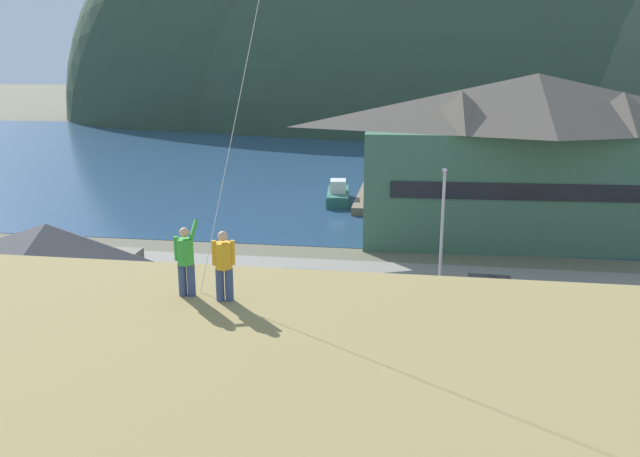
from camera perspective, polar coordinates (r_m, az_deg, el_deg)
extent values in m
plane|color=#66604C|center=(26.82, -0.20, -12.75)|extent=(600.00, 600.00, 0.00)
cube|color=gray|center=(31.28, 1.23, -8.48)|extent=(40.00, 20.00, 0.10)
cube|color=navy|center=(84.49, 6.15, 6.27)|extent=(360.00, 84.00, 0.03)
ellipsoid|color=#334733|center=(149.14, -6.24, 9.93)|extent=(81.96, 67.59, 93.95)
ellipsoid|color=#334733|center=(134.69, 11.80, 9.20)|extent=(129.89, 67.56, 82.73)
ellipsoid|color=#42513D|center=(135.25, 19.29, 8.71)|extent=(87.18, 48.75, 66.09)
cube|color=#38604C|center=(47.02, 18.19, 3.65)|extent=(23.27, 9.51, 7.83)
cube|color=black|center=(42.92, 19.39, 3.07)|extent=(19.42, 1.09, 1.10)
pyramid|color=#60564C|center=(46.32, 18.77, 10.68)|extent=(24.69, 10.42, 3.75)
pyramid|color=#60564C|center=(44.06, 12.50, 10.23)|extent=(4.82, 4.82, 2.63)
pyramid|color=#60564C|center=(46.38, 25.39, 9.38)|extent=(4.82, 4.82, 2.63)
cube|color=#756B5B|center=(33.75, -22.78, -5.16)|extent=(7.57, 5.50, 3.11)
pyramid|color=#47474C|center=(33.04, -23.20, -1.14)|extent=(8.18, 6.04, 1.82)
cube|color=black|center=(31.80, -24.96, -7.51)|extent=(1.10, 0.10, 2.17)
cube|color=#70604C|center=(58.07, 4.97, 2.75)|extent=(3.20, 11.88, 0.70)
cube|color=#23564C|center=(57.46, 1.62, 2.78)|extent=(2.59, 6.29, 0.90)
cube|color=#33665B|center=(57.35, 1.63, 3.29)|extent=(2.52, 6.10, 0.16)
cube|color=silver|center=(56.78, 1.62, 3.82)|extent=(1.56, 1.97, 1.10)
cube|color=#A8A399|center=(57.27, 8.47, 2.58)|extent=(2.78, 7.57, 0.90)
cube|color=#B7B2A8|center=(57.16, 8.49, 3.10)|extent=(2.70, 7.34, 0.16)
cube|color=silver|center=(56.49, 8.48, 3.61)|extent=(1.79, 2.32, 1.10)
cube|color=slate|center=(28.56, -12.28, -9.50)|extent=(4.34, 2.14, 0.80)
cube|color=#5B5B5F|center=(28.20, -12.08, -8.15)|extent=(2.23, 1.77, 0.70)
cube|color=black|center=(28.21, -12.08, -8.21)|extent=(2.27, 1.80, 0.32)
cylinder|color=black|center=(30.04, -13.86, -9.18)|extent=(0.66, 0.27, 0.64)
cylinder|color=black|center=(28.58, -15.55, -10.58)|extent=(0.66, 0.27, 0.64)
cylinder|color=black|center=(28.96, -8.97, -9.85)|extent=(0.66, 0.27, 0.64)
cylinder|color=black|center=(27.44, -10.44, -11.37)|extent=(0.66, 0.27, 0.64)
cube|color=black|center=(33.09, 14.57, -6.20)|extent=(4.27, 1.96, 0.80)
cube|color=black|center=(32.84, 14.91, -4.99)|extent=(2.16, 1.68, 0.70)
cube|color=black|center=(32.85, 14.91, -5.05)|extent=(2.20, 1.71, 0.32)
cylinder|color=black|center=(34.01, 12.13, -6.19)|extent=(0.65, 0.24, 0.64)
cylinder|color=black|center=(32.30, 12.18, -7.34)|extent=(0.65, 0.24, 0.64)
cylinder|color=black|center=(34.21, 16.73, -6.37)|extent=(0.65, 0.24, 0.64)
cylinder|color=black|center=(32.51, 17.03, -7.53)|extent=(0.65, 0.24, 0.64)
cube|color=black|center=(33.46, -11.78, -5.79)|extent=(4.36, 2.20, 0.80)
cube|color=black|center=(33.25, -12.10, -4.57)|extent=(2.25, 1.80, 0.70)
cube|color=black|center=(33.26, -12.10, -4.63)|extent=(2.29, 1.83, 0.32)
cylinder|color=black|center=(32.45, -9.81, -7.11)|extent=(0.66, 0.28, 0.64)
cylinder|color=black|center=(34.12, -9.13, -5.97)|extent=(0.66, 0.28, 0.64)
cylinder|color=black|center=(33.16, -14.44, -6.89)|extent=(0.66, 0.28, 0.64)
cylinder|color=black|center=(34.79, -13.56, -5.79)|extent=(0.66, 0.28, 0.64)
cube|color=#9EA3A8|center=(33.00, -1.63, -5.77)|extent=(4.27, 1.97, 0.80)
cube|color=gray|center=(32.76, -1.90, -4.53)|extent=(2.17, 1.69, 0.70)
cube|color=black|center=(32.77, -1.90, -4.59)|extent=(2.21, 1.72, 0.32)
cylinder|color=black|center=(32.14, 0.57, -7.10)|extent=(0.65, 0.25, 0.64)
cylinder|color=black|center=(33.84, 0.89, -5.95)|extent=(0.65, 0.25, 0.64)
cylinder|color=black|center=(32.50, -4.25, -6.89)|extent=(0.65, 0.25, 0.64)
cylinder|color=black|center=(34.19, -3.69, -5.76)|extent=(0.65, 0.25, 0.64)
cube|color=silver|center=(26.41, 11.72, -11.56)|extent=(4.32, 2.11, 0.80)
cube|color=beige|center=(26.09, 11.48, -10.06)|extent=(2.22, 1.76, 0.70)
cube|color=black|center=(26.10, 11.47, -10.13)|extent=(2.26, 1.79, 0.32)
cylinder|color=black|center=(25.80, 14.72, -13.41)|extent=(0.65, 0.27, 0.64)
cylinder|color=black|center=(27.44, 14.64, -11.63)|extent=(0.65, 0.27, 0.64)
cylinder|color=black|center=(25.81, 8.51, -13.05)|extent=(0.65, 0.27, 0.64)
cylinder|color=black|center=(27.45, 8.84, -11.29)|extent=(0.65, 0.27, 0.64)
cube|color=red|center=(33.57, 25.17, -6.87)|extent=(4.27, 1.96, 0.80)
cube|color=#B11A15|center=(33.36, 25.56, -5.67)|extent=(2.16, 1.68, 0.70)
cube|color=black|center=(33.37, 25.56, -5.73)|extent=(2.20, 1.72, 0.32)
cylinder|color=black|center=(34.23, 22.52, -6.89)|extent=(0.65, 0.25, 0.64)
cylinder|color=black|center=(32.56, 23.13, -8.06)|extent=(0.65, 0.25, 0.64)
cube|color=black|center=(26.35, 0.03, -11.29)|extent=(4.32, 2.09, 0.80)
cube|color=black|center=(26.00, 0.36, -9.83)|extent=(2.21, 1.74, 0.70)
cube|color=black|center=(26.01, 0.36, -9.90)|extent=(2.25, 1.78, 0.32)
cylinder|color=black|center=(27.62, -2.35, -10.93)|extent=(0.65, 0.26, 0.64)
cylinder|color=black|center=(26.05, -3.43, -12.63)|extent=(0.65, 0.26, 0.64)
cylinder|color=black|center=(27.10, 3.34, -11.48)|extent=(0.65, 0.26, 0.64)
cylinder|color=black|center=(25.49, 2.64, -13.26)|extent=(0.65, 0.26, 0.64)
cylinder|color=#ADADB2|center=(35.19, 10.85, -0.24)|extent=(0.16, 0.16, 6.67)
cube|color=#4C4C51|center=(34.85, 11.09, 5.05)|extent=(0.24, 0.70, 0.20)
cylinder|color=#384770|center=(16.09, -12.20, -4.50)|extent=(0.20, 0.20, 0.82)
cylinder|color=#384770|center=(16.02, -11.45, -4.54)|extent=(0.20, 0.20, 0.82)
cylinder|color=green|center=(15.83, -11.96, -2.02)|extent=(0.40, 0.40, 0.64)
sphere|color=tan|center=(15.70, -12.06, -0.35)|extent=(0.24, 0.24, 0.24)
cylinder|color=green|center=(15.81, -11.24, -0.13)|extent=(0.14, 0.56, 0.43)
cylinder|color=green|center=(15.88, -12.73, -1.75)|extent=(0.11, 0.11, 0.60)
cylinder|color=#384770|center=(15.59, -8.93, -4.96)|extent=(0.20, 0.20, 0.82)
cylinder|color=#384770|center=(15.57, -8.12, -4.96)|extent=(0.20, 0.20, 0.82)
cylinder|color=gold|center=(15.35, -8.63, -2.40)|extent=(0.40, 0.40, 0.64)
sphere|color=tan|center=(15.22, -8.70, -0.67)|extent=(0.24, 0.24, 0.24)
cylinder|color=gold|center=(15.36, -9.46, -2.15)|extent=(0.11, 0.11, 0.60)
cylinder|color=gold|center=(15.31, -7.82, -2.14)|extent=(0.11, 0.11, 0.60)
cylinder|color=silver|center=(16.88, -5.95, 17.52)|extent=(2.12, 3.86, 12.92)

